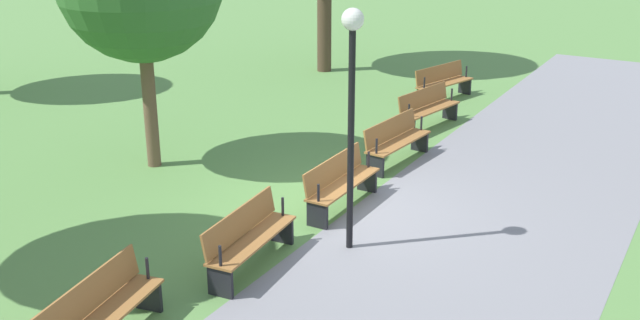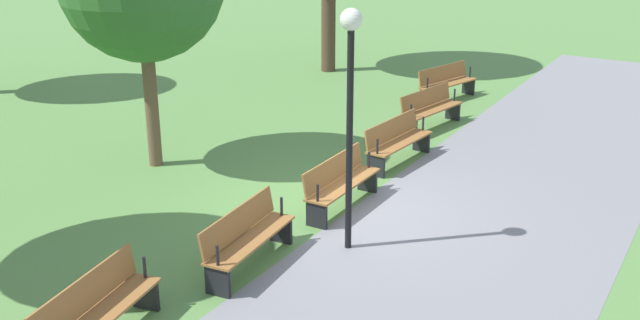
{
  "view_description": "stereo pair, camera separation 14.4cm",
  "coord_description": "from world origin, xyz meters",
  "px_view_note": "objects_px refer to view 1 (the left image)",
  "views": [
    {
      "loc": [
        10.42,
        5.53,
        5.17
      ],
      "look_at": [
        -0.0,
        -0.47,
        0.8
      ],
      "focal_mm": 41.71,
      "sensor_mm": 36.0,
      "label": 1
    },
    {
      "loc": [
        10.35,
        5.65,
        5.17
      ],
      "look_at": [
        -0.0,
        -0.47,
        0.8
      ],
      "focal_mm": 41.71,
      "sensor_mm": 36.0,
      "label": 2
    }
  ],
  "objects_px": {
    "bench_0": "(443,82)",
    "bench_1": "(428,107)",
    "bench_2": "(396,140)",
    "bench_5": "(101,311)",
    "bench_4": "(249,237)",
    "bench_3": "(340,182)",
    "lamp_post": "(352,84)"
  },
  "relations": [
    {
      "from": "bench_4",
      "to": "bench_3",
      "type": "bearing_deg",
      "value": 172.07
    },
    {
      "from": "bench_0",
      "to": "bench_4",
      "type": "xyz_separation_m",
      "value": [
        10.14,
        0.94,
        0.0
      ]
    },
    {
      "from": "bench_0",
      "to": "bench_2",
      "type": "relative_size",
      "value": 1.01
    },
    {
      "from": "bench_2",
      "to": "bench_5",
      "type": "xyz_separation_m",
      "value": [
        7.64,
        -0.35,
        0.0
      ]
    },
    {
      "from": "bench_0",
      "to": "lamp_post",
      "type": "distance_m",
      "value": 9.3
    },
    {
      "from": "bench_0",
      "to": "bench_1",
      "type": "height_order",
      "value": "same"
    },
    {
      "from": "bench_3",
      "to": "bench_5",
      "type": "height_order",
      "value": "same"
    },
    {
      "from": "bench_2",
      "to": "lamp_post",
      "type": "bearing_deg",
      "value": 19.54
    },
    {
      "from": "bench_3",
      "to": "bench_4",
      "type": "bearing_deg",
      "value": -2.64
    },
    {
      "from": "bench_0",
      "to": "bench_1",
      "type": "distance_m",
      "value": 2.56
    },
    {
      "from": "bench_3",
      "to": "lamp_post",
      "type": "bearing_deg",
      "value": 33.85
    },
    {
      "from": "bench_3",
      "to": "lamp_post",
      "type": "relative_size",
      "value": 0.53
    },
    {
      "from": "bench_2",
      "to": "bench_3",
      "type": "xyz_separation_m",
      "value": [
        2.56,
        0.12,
        0.0
      ]
    },
    {
      "from": "bench_5",
      "to": "lamp_post",
      "type": "xyz_separation_m",
      "value": [
        -3.81,
        1.32,
        2.1
      ]
    },
    {
      "from": "bench_1",
      "to": "bench_5",
      "type": "bearing_deg",
      "value": 10.6
    },
    {
      "from": "bench_0",
      "to": "bench_4",
      "type": "distance_m",
      "value": 10.18
    },
    {
      "from": "bench_3",
      "to": "bench_5",
      "type": "bearing_deg",
      "value": -5.27
    },
    {
      "from": "bench_1",
      "to": "lamp_post",
      "type": "xyz_separation_m",
      "value": [
        6.36,
        1.32,
        2.1
      ]
    },
    {
      "from": "bench_0",
      "to": "lamp_post",
      "type": "bearing_deg",
      "value": 28.05
    },
    {
      "from": "bench_3",
      "to": "bench_4",
      "type": "relative_size",
      "value": 0.98
    },
    {
      "from": "bench_1",
      "to": "bench_4",
      "type": "height_order",
      "value": "same"
    },
    {
      "from": "bench_4",
      "to": "bench_2",
      "type": "bearing_deg",
      "value": 174.7
    },
    {
      "from": "bench_0",
      "to": "bench_5",
      "type": "bearing_deg",
      "value": 18.53
    },
    {
      "from": "bench_0",
      "to": "bench_4",
      "type": "height_order",
      "value": "same"
    },
    {
      "from": "bench_4",
      "to": "lamp_post",
      "type": "distance_m",
      "value": 2.64
    },
    {
      "from": "bench_5",
      "to": "bench_3",
      "type": "bearing_deg",
      "value": 164.13
    },
    {
      "from": "bench_0",
      "to": "lamp_post",
      "type": "relative_size",
      "value": 0.54
    },
    {
      "from": "bench_0",
      "to": "bench_2",
      "type": "bearing_deg",
      "value": 26.44
    },
    {
      "from": "bench_1",
      "to": "bench_5",
      "type": "height_order",
      "value": "same"
    },
    {
      "from": "bench_2",
      "to": "bench_5",
      "type": "relative_size",
      "value": 0.99
    },
    {
      "from": "bench_2",
      "to": "bench_4",
      "type": "bearing_deg",
      "value": 5.3
    },
    {
      "from": "bench_4",
      "to": "bench_0",
      "type": "bearing_deg",
      "value": 179.97
    }
  ]
}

